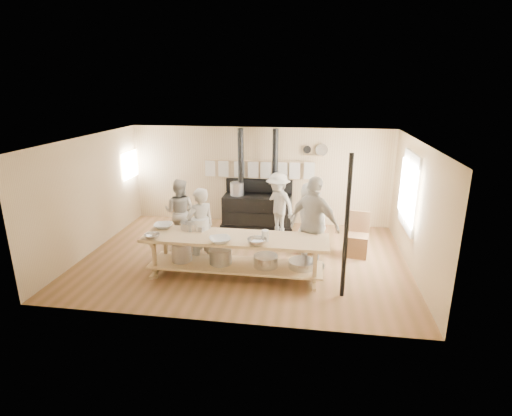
# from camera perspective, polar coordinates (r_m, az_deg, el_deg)

# --- Properties ---
(ground) EXTENTS (7.00, 7.00, 0.00)m
(ground) POSITION_cam_1_polar(r_m,az_deg,el_deg) (8.88, -1.76, -7.13)
(ground) COLOR brown
(ground) RESTS_ON ground
(room_shell) EXTENTS (7.00, 7.00, 7.00)m
(room_shell) POSITION_cam_1_polar(r_m,az_deg,el_deg) (8.34, -1.86, 3.08)
(room_shell) COLOR tan
(room_shell) RESTS_ON ground
(window_right) EXTENTS (0.09, 1.50, 1.65)m
(window_right) POSITION_cam_1_polar(r_m,az_deg,el_deg) (9.05, 21.06, 2.24)
(window_right) COLOR beige
(window_right) RESTS_ON ground
(left_opening) EXTENTS (0.00, 0.90, 0.90)m
(left_opening) POSITION_cam_1_polar(r_m,az_deg,el_deg) (11.29, -17.54, 5.91)
(left_opening) COLOR white
(left_opening) RESTS_ON ground
(stove) EXTENTS (1.90, 0.75, 2.60)m
(stove) POSITION_cam_1_polar(r_m,az_deg,el_deg) (10.66, 0.20, 0.08)
(stove) COLOR black
(stove) RESTS_ON ground
(towel_rail) EXTENTS (3.00, 0.04, 0.47)m
(towel_rail) POSITION_cam_1_polar(r_m,az_deg,el_deg) (10.67, 0.46, 5.82)
(towel_rail) COLOR tan
(towel_rail) RESTS_ON ground
(back_wall_shelf) EXTENTS (0.63, 0.14, 0.32)m
(back_wall_shelf) POSITION_cam_1_polar(r_m,az_deg,el_deg) (10.52, 8.49, 7.97)
(back_wall_shelf) COLOR tan
(back_wall_shelf) RESTS_ON ground
(prep_table) EXTENTS (3.60, 0.90, 0.85)m
(prep_table) POSITION_cam_1_polar(r_m,az_deg,el_deg) (7.86, -3.02, -6.34)
(prep_table) COLOR tan
(prep_table) RESTS_ON ground
(support_post) EXTENTS (0.08, 0.08, 2.60)m
(support_post) POSITION_cam_1_polar(r_m,az_deg,el_deg) (7.04, 12.79, -2.82)
(support_post) COLOR black
(support_post) RESTS_ON ground
(cook_far_left) EXTENTS (0.72, 0.72, 1.69)m
(cook_far_left) POSITION_cam_1_polar(r_m,az_deg,el_deg) (8.29, -7.93, -2.80)
(cook_far_left) COLOR #A39C90
(cook_far_left) RESTS_ON ground
(cook_left) EXTENTS (0.79, 0.63, 1.57)m
(cook_left) POSITION_cam_1_polar(r_m,az_deg,el_deg) (9.61, -10.82, -0.51)
(cook_left) COLOR #A39C90
(cook_left) RESTS_ON ground
(cook_center) EXTENTS (0.82, 0.55, 1.63)m
(cook_center) POSITION_cam_1_polar(r_m,az_deg,el_deg) (8.98, 7.55, -1.42)
(cook_center) COLOR #A39C90
(cook_center) RESTS_ON ground
(cook_right) EXTENTS (1.22, 1.02, 1.96)m
(cook_right) POSITION_cam_1_polar(r_m,az_deg,el_deg) (8.09, 8.27, -2.33)
(cook_right) COLOR #A39C90
(cook_right) RESTS_ON ground
(cook_by_window) EXTENTS (1.18, 1.12, 1.61)m
(cook_by_window) POSITION_cam_1_polar(r_m,az_deg,el_deg) (9.96, 3.13, 0.51)
(cook_by_window) COLOR #A39C90
(cook_by_window) RESTS_ON ground
(chair) EXTENTS (0.52, 0.52, 0.98)m
(chair) POSITION_cam_1_polar(r_m,az_deg,el_deg) (9.19, 14.26, -4.87)
(chair) COLOR brown
(chair) RESTS_ON ground
(bowl_white_a) EXTENTS (0.44, 0.44, 0.09)m
(bowl_white_a) POSITION_cam_1_polar(r_m,az_deg,el_deg) (8.38, -13.10, -2.50)
(bowl_white_a) COLOR white
(bowl_white_a) RESTS_ON prep_table
(bowl_steel_a) EXTENTS (0.41, 0.41, 0.09)m
(bowl_steel_a) POSITION_cam_1_polar(r_m,az_deg,el_deg) (7.87, -14.64, -3.93)
(bowl_steel_a) COLOR silver
(bowl_steel_a) RESTS_ON prep_table
(bowl_white_b) EXTENTS (0.52, 0.52, 0.10)m
(bowl_white_b) POSITION_cam_1_polar(r_m,az_deg,el_deg) (7.47, -5.16, -4.57)
(bowl_white_b) COLOR white
(bowl_white_b) RESTS_ON prep_table
(bowl_steel_b) EXTENTS (0.46, 0.46, 0.11)m
(bowl_steel_b) POSITION_cam_1_polar(r_m,az_deg,el_deg) (7.34, 0.14, -4.83)
(bowl_steel_b) COLOR silver
(bowl_steel_b) RESTS_ON prep_table
(roasting_pan) EXTENTS (0.51, 0.43, 0.10)m
(roasting_pan) POSITION_cam_1_polar(r_m,az_deg,el_deg) (8.22, -8.33, -2.61)
(roasting_pan) COLOR #B2B2B7
(roasting_pan) RESTS_ON prep_table
(mixing_bowl_large) EXTENTS (0.60, 0.60, 0.14)m
(mixing_bowl_large) POSITION_cam_1_polar(r_m,az_deg,el_deg) (8.25, -9.17, -2.40)
(mixing_bowl_large) COLOR silver
(mixing_bowl_large) RESTS_ON prep_table
(bucket_galv) EXTENTS (0.29, 0.29, 0.21)m
(bucket_galv) POSITION_cam_1_polar(r_m,az_deg,el_deg) (8.13, -9.31, -2.48)
(bucket_galv) COLOR gray
(bucket_galv) RESTS_ON prep_table
(deep_bowl_enamel) EXTENTS (0.44, 0.44, 0.23)m
(deep_bowl_enamel) POSITION_cam_1_polar(r_m,az_deg,el_deg) (8.18, -7.98, -2.21)
(deep_bowl_enamel) COLOR white
(deep_bowl_enamel) RESTS_ON prep_table
(pitcher) EXTENTS (0.15, 0.15, 0.21)m
(pitcher) POSITION_cam_1_polar(r_m,az_deg,el_deg) (7.48, 1.31, -3.97)
(pitcher) COLOR white
(pitcher) RESTS_ON prep_table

